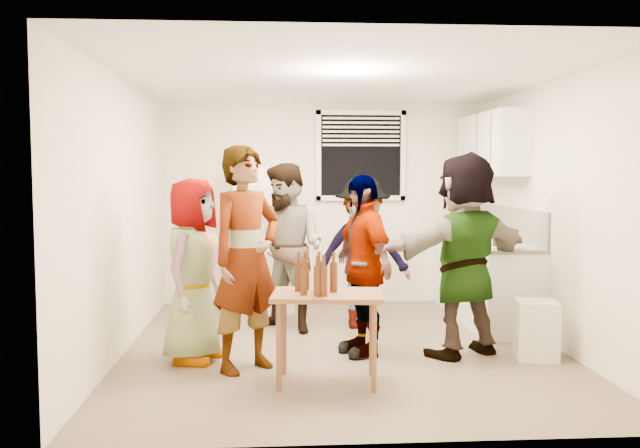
{
  "coord_description": "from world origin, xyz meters",
  "views": [
    {
      "loc": [
        -0.62,
        -6.2,
        1.64
      ],
      "look_at": [
        -0.2,
        0.2,
        1.15
      ],
      "focal_mm": 38.0,
      "sensor_mm": 36.0,
      "label": 1
    }
  ],
  "objects": [
    {
      "name": "blue_cup",
      "position": [
        1.44,
        0.45,
        0.9
      ],
      "size": [
        0.1,
        0.1,
        0.13
      ],
      "primitive_type": "cylinder",
      "color": "blue",
      "rests_on": "countertop"
    },
    {
      "name": "refrigerator",
      "position": [
        -0.75,
        1.88,
        0.85
      ],
      "size": [
        0.7,
        0.7,
        1.7
      ],
      "primitive_type": "cube",
      "color": "white",
      "rests_on": "ground"
    },
    {
      "name": "guest_orange",
      "position": [
        1.06,
        -0.31,
        0.0
      ],
      "size": [
        2.33,
        2.39,
        0.54
      ],
      "primitive_type": "imported",
      "rotation": [
        0.0,
        0.0,
        3.61
      ],
      "color": "#DE7F4E",
      "rests_on": "ground"
    },
    {
      "name": "room",
      "position": [
        0.0,
        0.0,
        0.0
      ],
      "size": [
        4.0,
        4.5,
        2.5
      ],
      "primitive_type": null,
      "color": "white",
      "rests_on": "ground"
    },
    {
      "name": "beer_bottle_table",
      "position": [
        -0.41,
        -1.13,
        0.71
      ],
      "size": [
        0.05,
        0.05,
        0.21
      ],
      "primitive_type": "cylinder",
      "color": "#47230C",
      "rests_on": "serving_table"
    },
    {
      "name": "kettle",
      "position": [
        1.65,
        1.02,
        0.9
      ],
      "size": [
        0.29,
        0.26,
        0.2
      ],
      "primitive_type": null,
      "rotation": [
        0.0,
        0.0,
        -0.29
      ],
      "color": "silver",
      "rests_on": "countertop"
    },
    {
      "name": "window",
      "position": [
        0.45,
        2.21,
        1.85
      ],
      "size": [
        1.12,
        0.1,
        1.06
      ],
      "primitive_type": null,
      "color": "white",
      "rests_on": "room"
    },
    {
      "name": "serving_table",
      "position": [
        -0.22,
        -1.04,
        0.0
      ],
      "size": [
        0.9,
        0.65,
        0.71
      ],
      "primitive_type": null,
      "rotation": [
        0.0,
        0.0,
        -0.11
      ],
      "color": "brown",
      "rests_on": "ground"
    },
    {
      "name": "beer_bottle_counter",
      "position": [
        1.6,
        0.45,
        0.9
      ],
      "size": [
        0.05,
        0.05,
        0.2
      ],
      "primitive_type": "cylinder",
      "color": "#47230C",
      "rests_on": "countertop"
    },
    {
      "name": "backsplash",
      "position": [
        1.99,
        1.15,
        1.08
      ],
      "size": [
        0.03,
        2.2,
        0.36
      ],
      "primitive_type": "cube",
      "color": "beige",
      "rests_on": "countertop"
    },
    {
      "name": "guest_back_right",
      "position": [
        0.3,
        0.84,
        0.0
      ],
      "size": [
        1.17,
        1.68,
        0.59
      ],
      "primitive_type": "imported",
      "rotation": [
        0.0,
        0.0,
        0.09
      ],
      "color": "#414146",
      "rests_on": "ground"
    },
    {
      "name": "upper_cabinets",
      "position": [
        1.83,
        1.35,
        1.95
      ],
      "size": [
        0.34,
        1.6,
        0.7
      ],
      "primitive_type": "cube",
      "color": "white",
      "rests_on": "room"
    },
    {
      "name": "guest_stripe",
      "position": [
        -0.86,
        -0.64,
        0.0
      ],
      "size": [
        1.73,
        1.85,
        0.45
      ],
      "primitive_type": "imported",
      "rotation": [
        0.0,
        0.0,
        0.71
      ],
      "color": "#141933",
      "rests_on": "ground"
    },
    {
      "name": "picture_frame",
      "position": [
        1.92,
        1.45,
        0.98
      ],
      "size": [
        0.02,
        0.19,
        0.16
      ],
      "primitive_type": "cube",
      "color": "#CBCB53",
      "rests_on": "countertop"
    },
    {
      "name": "counter_lower",
      "position": [
        1.7,
        1.15,
        0.43
      ],
      "size": [
        0.6,
        2.2,
        0.86
      ],
      "primitive_type": "cube",
      "color": "white",
      "rests_on": "ground"
    },
    {
      "name": "guest_back_left",
      "position": [
        -0.49,
        0.7,
        0.0
      ],
      "size": [
        1.71,
        1.9,
        0.66
      ],
      "primitive_type": "imported",
      "rotation": [
        0.0,
        0.0,
        -0.64
      ],
      "color": "brown",
      "rests_on": "ground"
    },
    {
      "name": "countertop",
      "position": [
        1.7,
        1.15,
        0.88
      ],
      "size": [
        0.64,
        2.22,
        0.04
      ],
      "primitive_type": "cube",
      "color": "beige",
      "rests_on": "counter_lower"
    },
    {
      "name": "guest_black",
      "position": [
        0.16,
        -0.22,
        0.0
      ],
      "size": [
        1.84,
        1.42,
        0.4
      ],
      "primitive_type": "imported",
      "rotation": [
        0.0,
        0.0,
        -1.25
      ],
      "color": "black",
      "rests_on": "ground"
    },
    {
      "name": "red_cup",
      "position": [
        -0.27,
        -0.99,
        0.71
      ],
      "size": [
        0.08,
        0.08,
        0.11
      ],
      "primitive_type": "cylinder",
      "color": "red",
      "rests_on": "serving_table"
    },
    {
      "name": "guest_grey",
      "position": [
        -1.34,
        -0.34,
        0.0
      ],
      "size": [
        1.76,
        1.24,
        0.51
      ],
      "primitive_type": "imported",
      "rotation": [
        0.0,
        0.0,
        1.25
      ],
      "color": "gray",
      "rests_on": "ground"
    },
    {
      "name": "wine_bottle",
      "position": [
        1.75,
        2.03,
        0.9
      ],
      "size": [
        0.07,
        0.07,
        0.29
      ],
      "primitive_type": "cylinder",
      "color": "black",
      "rests_on": "countertop"
    },
    {
      "name": "paper_towel",
      "position": [
        1.68,
        1.17,
        0.9
      ],
      "size": [
        0.12,
        0.12,
        0.25
      ],
      "primitive_type": "cylinder",
      "color": "white",
      "rests_on": "countertop"
    },
    {
      "name": "trash_bin",
      "position": [
        1.67,
        -0.47,
        0.25
      ],
      "size": [
        0.41,
        0.41,
        0.51
      ],
      "primitive_type": "cube",
      "rotation": [
        0.0,
        0.0,
        -0.18
      ],
      "color": "silver",
      "rests_on": "ground"
    }
  ]
}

